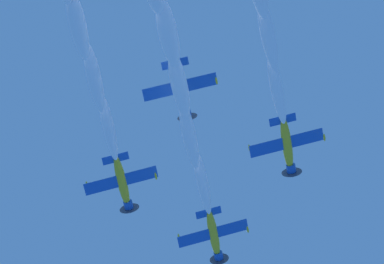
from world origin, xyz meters
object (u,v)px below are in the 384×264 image
at_px(airplane_right_wingman, 287,146).
at_px(airplane_slot_tail, 181,90).
at_px(airplane_left_wingman, 122,183).
at_px(airplane_lead, 214,236).

bearing_deg(airplane_right_wingman, airplane_slot_tail, 27.21).
distance_m(airplane_left_wingman, airplane_right_wingman, 20.45).
height_order(airplane_lead, airplane_slot_tail, airplane_lead).
bearing_deg(airplane_lead, airplane_slot_tail, 78.33).
relative_size(airplane_lead, airplane_right_wingman, 1.00).
xyz_separation_m(airplane_left_wingman, airplane_slot_tail, (-7.32, 11.26, 1.05)).
xyz_separation_m(airplane_right_wingman, airplane_slot_tail, (12.51, 6.43, 2.35)).
distance_m(airplane_left_wingman, airplane_slot_tail, 13.47).
height_order(airplane_right_wingman, airplane_slot_tail, airplane_slot_tail).
distance_m(airplane_lead, airplane_right_wingman, 15.14).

